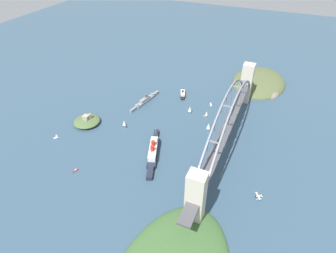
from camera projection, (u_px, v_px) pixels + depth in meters
The scene contains 15 objects.
ground_plane at pixel (224, 146), 366.87m from camera, with size 1400.00×1400.00×0.00m, color #334C60.
harbor_arch_bridge at pixel (228, 125), 346.65m from camera, with size 304.40×16.82×77.62m.
headland_east_shore at pixel (259, 83), 503.83m from camera, with size 124.38×91.11×28.33m.
ocean_liner at pixel (153, 151), 350.96m from camera, with size 86.54×36.14×18.91m.
naval_cruiser at pixel (145, 100), 450.96m from camera, with size 71.83×16.20×17.77m.
harbor_ferry_steamer at pixel (183, 94), 469.39m from camera, with size 32.84×17.64×8.35m.
fort_island_mid_harbor at pixel (87, 121), 404.25m from camera, with size 37.24×36.76×14.38m.
seaplane_taxiing_near_bridge at pixel (258, 197), 297.75m from camera, with size 9.62×8.47×5.23m.
small_boat_0 at pixel (57, 136), 378.08m from camera, with size 6.35×7.20×7.19m.
small_boat_1 at pixel (209, 126), 392.83m from camera, with size 10.42×6.10×10.67m.
small_boat_2 at pixel (76, 170), 330.42m from camera, with size 8.03×3.15×2.30m.
small_boat_3 at pixel (190, 109), 426.76m from camera, with size 9.85×6.87×11.27m.
small_boat_4 at pixel (207, 114), 419.45m from camera, with size 6.35×6.67×8.78m.
small_boat_5 at pixel (211, 104), 446.36m from camera, with size 9.93×5.15×2.21m.
small_boat_6 at pixel (124, 123), 398.66m from camera, with size 6.10×9.16×10.70m.
Camera 1 is at (-285.67, -43.53, 238.79)m, focal length 30.41 mm.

